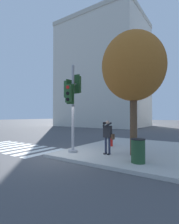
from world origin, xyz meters
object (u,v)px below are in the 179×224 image
at_px(person_photographer, 108,134).
at_px(trash_bin, 138,151).
at_px(street_tree, 133,67).
at_px(fire_hydrant, 111,140).
at_px(traffic_signal_pole, 72,98).

distance_m(person_photographer, trash_bin, 1.96).
xyz_separation_m(person_photographer, trash_bin, (1.76, -0.71, -0.50)).
height_order(street_tree, fire_hydrant, street_tree).
relative_size(traffic_signal_pole, fire_hydrant, 6.28).
distance_m(traffic_signal_pole, street_tree, 3.44).
distance_m(traffic_signal_pole, person_photographer, 2.62).
relative_size(traffic_signal_pole, person_photographer, 2.76).
height_order(traffic_signal_pole, trash_bin, traffic_signal_pole).
relative_size(street_tree, trash_bin, 6.15).
relative_size(traffic_signal_pole, trash_bin, 4.71).
bearing_deg(traffic_signal_pole, person_photographer, 18.55).
bearing_deg(traffic_signal_pole, street_tree, 21.09).
xyz_separation_m(fire_hydrant, trash_bin, (2.65, -2.81, 0.13)).
relative_size(person_photographer, trash_bin, 1.71).
height_order(street_tree, trash_bin, street_tree).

